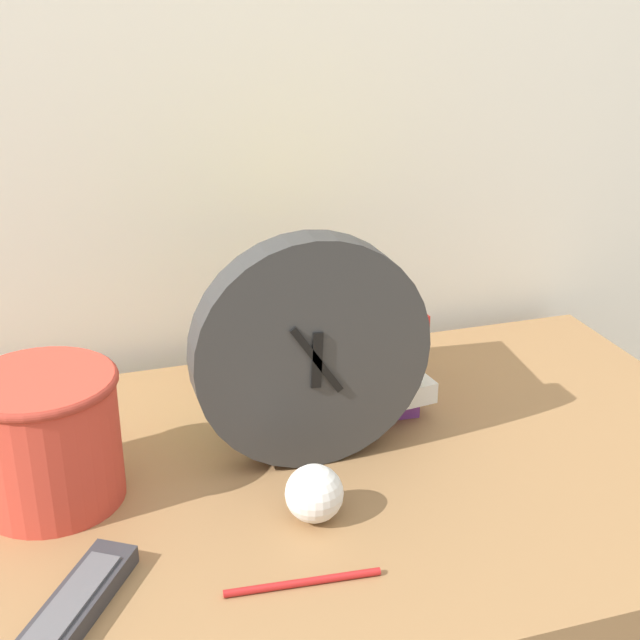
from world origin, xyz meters
name	(u,v)px	position (x,y,z in m)	size (l,w,h in m)	color
wall_back	(187,62)	(0.00, 0.74, 1.20)	(6.00, 0.04, 2.40)	silver
desk_clock	(311,353)	(0.07, 0.36, 0.91)	(0.29, 0.05, 0.29)	#333333
book_stack	(327,343)	(0.13, 0.48, 0.86)	(0.25, 0.21, 0.20)	#7A3899
basket	(46,435)	(-0.24, 0.37, 0.84)	(0.17, 0.17, 0.16)	#C63D2D
tv_remote	(70,612)	(-0.24, 0.15, 0.77)	(0.14, 0.19, 0.02)	#333338
crumpled_paper_ball	(314,493)	(0.03, 0.24, 0.79)	(0.07, 0.07, 0.07)	white
pen	(303,582)	(-0.01, 0.13, 0.76)	(0.16, 0.02, 0.01)	#B21E1E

